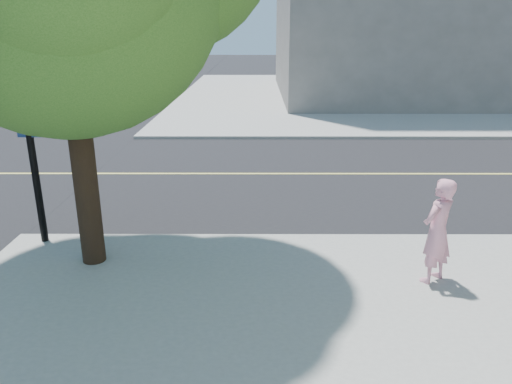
{
  "coord_description": "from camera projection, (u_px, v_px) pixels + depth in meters",
  "views": [
    {
      "loc": [
        3.58,
        -8.65,
        3.89
      ],
      "look_at": [
        3.56,
        -0.95,
        1.3
      ],
      "focal_mm": 34.21,
      "sensor_mm": 36.0,
      "label": 1
    }
  ],
  "objects": [
    {
      "name": "ground",
      "position": [
        73.0,
        240.0,
        9.45
      ],
      "size": [
        140.0,
        140.0,
        0.0
      ],
      "primitive_type": "plane",
      "color": "black",
      "rests_on": "ground"
    },
    {
      "name": "road_ew",
      "position": [
        130.0,
        174.0,
        13.71
      ],
      "size": [
        140.0,
        9.0,
        0.01
      ],
      "primitive_type": "cube",
      "color": "black",
      "rests_on": "ground"
    },
    {
      "name": "sidewalk_ne",
      "position": [
        420.0,
        95.0,
        29.78
      ],
      "size": [
        29.0,
        25.0,
        0.12
      ],
      "primitive_type": "cube",
      "color": "gray",
      "rests_on": "ground"
    },
    {
      "name": "man_on_phone",
      "position": [
        437.0,
        231.0,
        7.43
      ],
      "size": [
        0.73,
        0.69,
        1.67
      ],
      "primitive_type": "imported",
      "rotation": [
        0.0,
        0.0,
        3.82
      ],
      "color": "pink",
      "rests_on": "sidewalk_se"
    }
  ]
}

